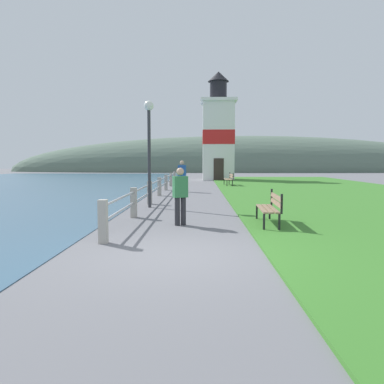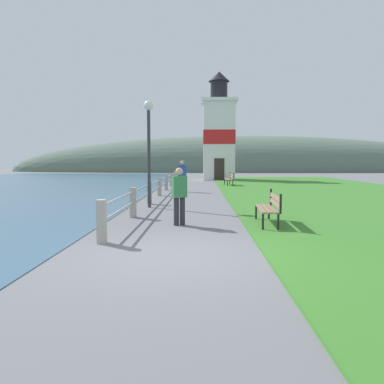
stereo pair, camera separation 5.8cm
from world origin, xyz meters
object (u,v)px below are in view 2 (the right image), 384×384
park_bench_near (270,206)px  person_by_railing (179,194)px  park_bench_midway (230,178)px  lighthouse (219,134)px  person_strolling (182,175)px  lamp_post (149,134)px

park_bench_near → person_by_railing: bearing=1.2°
park_bench_midway → lighthouse: bearing=-90.2°
lighthouse → person_strolling: (-2.69, -13.60, -3.25)m
park_bench_near → person_by_railing: size_ratio=1.15×
lighthouse → person_strolling: bearing=-101.2°
park_bench_midway → park_bench_near: bearing=86.5°
lamp_post → lighthouse: bearing=80.3°
lighthouse → lamp_post: size_ratio=2.50×
lamp_post → person_by_railing: bearing=-70.8°
park_bench_near → person_strolling: (-2.92, 11.30, 0.42)m
person_by_railing → lamp_post: lamp_post is taller
person_strolling → person_by_railing: 11.24m
person_by_railing → lamp_post: 4.56m
park_bench_near → person_strolling: 11.67m
lighthouse → lamp_post: (-3.56, -20.91, -1.48)m
lighthouse → lamp_post: 21.26m
park_bench_near → park_bench_midway: (0.17, 16.32, 0.00)m
lighthouse → person_strolling: lighthouse is taller
park_bench_near → person_strolling: person_strolling is taller
person_strolling → person_by_railing: bearing=-163.0°
lighthouse → person_strolling: size_ratio=5.58×
park_bench_midway → person_by_railing: person_by_railing is taller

